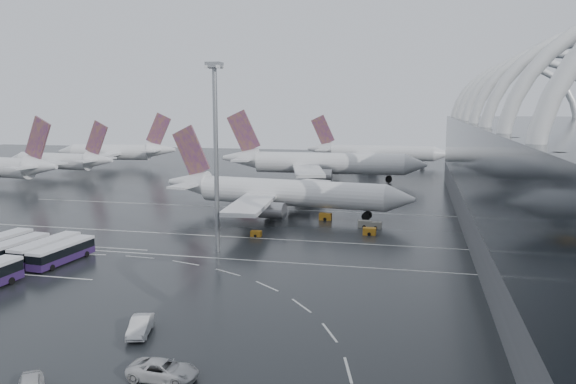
% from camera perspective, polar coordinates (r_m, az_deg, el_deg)
% --- Properties ---
extents(ground, '(420.00, 420.00, 0.00)m').
position_cam_1_polar(ground, '(90.38, -8.40, -6.24)').
color(ground, black).
rests_on(ground, ground).
extents(lane_marking_near, '(120.00, 0.25, 0.01)m').
position_cam_1_polar(lane_marking_near, '(88.59, -8.88, -6.55)').
color(lane_marking_near, white).
rests_on(lane_marking_near, ground).
extents(lane_marking_mid, '(120.00, 0.25, 0.01)m').
position_cam_1_polar(lane_marking_mid, '(101.30, -5.94, -4.54)').
color(lane_marking_mid, white).
rests_on(lane_marking_mid, ground).
extents(lane_marking_far, '(120.00, 0.25, 0.01)m').
position_cam_1_polar(lane_marking_far, '(127.54, -1.89, -1.72)').
color(lane_marking_far, white).
rests_on(lane_marking_far, ground).
extents(bus_bay_line_south, '(28.00, 0.25, 0.01)m').
position_cam_1_polar(bus_bay_line_south, '(89.11, -26.98, -7.34)').
color(bus_bay_line_south, white).
rests_on(bus_bay_line_south, ground).
extents(bus_bay_line_north, '(28.00, 0.25, 0.01)m').
position_cam_1_polar(bus_bay_line_north, '(101.41, -21.20, -5.09)').
color(bus_bay_line_north, white).
rests_on(bus_bay_line_north, ground).
extents(airliner_main, '(56.08, 48.78, 18.99)m').
position_cam_1_polar(airliner_main, '(120.03, -0.93, -0.08)').
color(airliner_main, silver).
rests_on(airliner_main, ground).
extents(airliner_gate_b, '(63.27, 56.97, 22.00)m').
position_cam_1_polar(airliner_gate_b, '(173.09, 3.12, 2.89)').
color(airliner_gate_b, silver).
rests_on(airliner_gate_b, ground).
extents(airliner_gate_c, '(54.98, 50.80, 19.62)m').
position_cam_1_polar(airliner_gate_c, '(220.91, 8.76, 3.93)').
color(airliner_gate_c, silver).
rests_on(airliner_gate_c, ground).
extents(jet_remote_mid, '(42.60, 34.38, 18.53)m').
position_cam_1_polar(jet_remote_mid, '(201.86, -22.04, 2.90)').
color(jet_remote_mid, silver).
rests_on(jet_remote_mid, ground).
extents(jet_remote_far, '(47.27, 38.15, 20.56)m').
position_cam_1_polar(jet_remote_far, '(227.49, -16.84, 3.90)').
color(jet_remote_far, silver).
rests_on(jet_remote_far, ground).
extents(bus_row_near_b, '(4.01, 13.25, 3.21)m').
position_cam_1_polar(bus_row_near_b, '(93.85, -26.29, -5.39)').
color(bus_row_near_b, '#251645').
rests_on(bus_row_near_b, ground).
extents(bus_row_near_c, '(3.83, 12.95, 3.15)m').
position_cam_1_polar(bus_row_near_c, '(92.89, -23.37, -5.37)').
color(bus_row_near_c, '#251645').
rests_on(bus_row_near_c, ground).
extents(bus_row_near_d, '(3.64, 12.20, 2.96)m').
position_cam_1_polar(bus_row_near_d, '(90.47, -21.96, -5.71)').
color(bus_row_near_d, '#251645').
rests_on(bus_row_near_d, ground).
extents(van_curve_a, '(6.13, 2.85, 1.70)m').
position_cam_1_polar(van_curve_a, '(51.53, -12.57, -17.26)').
color(van_curve_a, silver).
rests_on(van_curve_a, ground).
extents(van_curve_c, '(3.23, 5.72, 1.78)m').
position_cam_1_polar(van_curve_c, '(61.14, -14.76, -13.01)').
color(van_curve_c, silver).
rests_on(van_curve_c, ground).
extents(floodlight_mast, '(2.29, 2.29, 29.85)m').
position_cam_1_polar(floodlight_mast, '(88.88, -7.37, 5.81)').
color(floodlight_mast, gray).
rests_on(floodlight_mast, ground).
extents(gse_cart_belly_a, '(2.37, 1.40, 1.29)m').
position_cam_1_polar(gse_cart_belly_a, '(103.19, 8.28, -3.97)').
color(gse_cart_belly_a, '#AA6C16').
rests_on(gse_cart_belly_a, ground).
extents(gse_cart_belly_b, '(2.46, 1.45, 1.34)m').
position_cam_1_polar(gse_cart_belly_b, '(109.23, 7.78, -3.24)').
color(gse_cart_belly_b, slate).
rests_on(gse_cart_belly_b, ground).
extents(gse_cart_belly_c, '(1.90, 1.12, 1.04)m').
position_cam_1_polar(gse_cart_belly_c, '(101.03, -3.26, -4.24)').
color(gse_cart_belly_c, '#AA6C16').
rests_on(gse_cart_belly_c, ground).
extents(gse_cart_belly_d, '(2.25, 1.33, 1.23)m').
position_cam_1_polar(gse_cart_belly_d, '(108.73, 8.91, -3.35)').
color(gse_cart_belly_d, slate).
rests_on(gse_cart_belly_d, ground).
extents(gse_cart_belly_e, '(2.51, 1.49, 1.37)m').
position_cam_1_polar(gse_cart_belly_e, '(115.50, 3.83, -2.51)').
color(gse_cart_belly_e, '#AA6C16').
rests_on(gse_cart_belly_e, ground).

